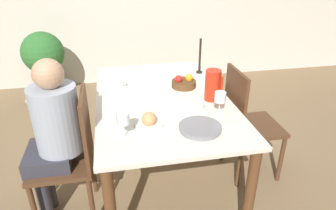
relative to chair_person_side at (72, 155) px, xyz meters
name	(u,v)px	position (x,y,z in m)	size (l,w,h in m)	color
ground_plane	(163,172)	(0.69, 0.31, -0.51)	(20.00, 20.00, 0.00)	#7F6647
dining_table	(162,108)	(0.69, 0.31, 0.14)	(1.02, 1.61, 0.74)	silver
chair_person_side	(72,155)	(0.00, 0.00, 0.00)	(0.42, 0.42, 0.96)	#51331E
chair_opposite	(246,121)	(1.38, 0.21, 0.00)	(0.42, 0.42, 0.96)	#51331E
person_seated	(53,130)	(-0.09, 0.01, 0.20)	(0.39, 0.41, 1.20)	#33333D
red_pitcher	(213,85)	(1.06, 0.20, 0.35)	(0.14, 0.12, 0.24)	red
wine_glass_water	(123,120)	(0.36, -0.22, 0.36)	(0.08, 0.08, 0.17)	white
wine_glass_juice	(220,98)	(1.03, -0.04, 0.35)	(0.08, 0.08, 0.17)	white
teacup_near_person	(199,105)	(0.92, 0.06, 0.26)	(0.12, 0.12, 0.06)	silver
teacup_across	(120,84)	(0.38, 0.57, 0.26)	(0.12, 0.12, 0.06)	silver
serving_tray	(200,128)	(0.84, -0.22, 0.25)	(0.27, 0.27, 0.03)	gray
bread_plate	(149,121)	(0.53, -0.09, 0.26)	(0.20, 0.20, 0.10)	silver
fruit_bowl	(184,83)	(0.91, 0.48, 0.27)	(0.21, 0.21, 0.11)	brown
candlestick_tall	(200,57)	(1.13, 0.78, 0.39)	(0.06, 0.06, 0.38)	black
potted_plant	(43,56)	(-0.53, 2.17, 0.08)	(0.53, 0.53, 0.89)	#4C4742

